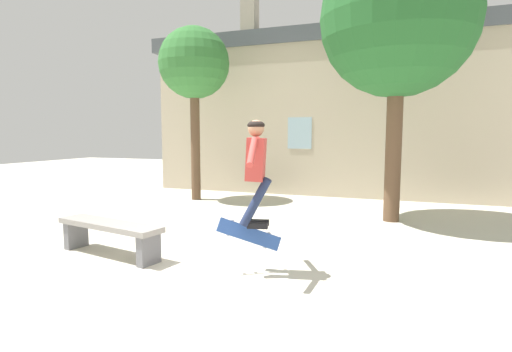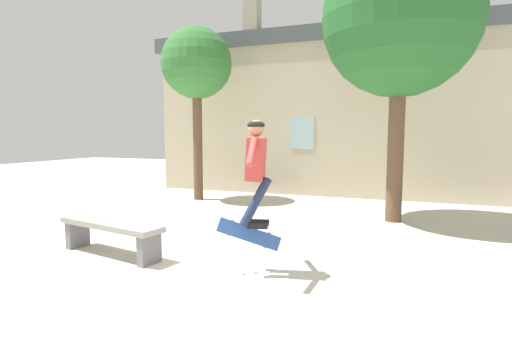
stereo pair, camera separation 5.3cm
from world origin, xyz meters
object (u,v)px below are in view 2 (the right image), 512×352
object	(u,v)px
park_bench	(111,231)
skater	(256,164)
tree_right	(400,20)
skateboard_flipping	(249,234)
tree_left	(197,65)

from	to	relation	value
park_bench	skater	world-z (taller)	skater
tree_right	skateboard_flipping	distance (m)	5.51
park_bench	skateboard_flipping	size ratio (longest dim) A/B	2.61
tree_right	skateboard_flipping	xyz separation A→B (m)	(-1.64, -3.90, -3.52)
park_bench	skater	size ratio (longest dim) A/B	1.40
park_bench	skater	distance (m)	2.53
park_bench	skateboard_flipping	distance (m)	2.21
tree_right	skateboard_flipping	world-z (taller)	tree_right
tree_left	skater	bearing A→B (deg)	-53.95
tree_right	park_bench	distance (m)	6.61
park_bench	tree_left	bearing A→B (deg)	115.40
tree_left	skater	world-z (taller)	tree_left
skater	skateboard_flipping	size ratio (longest dim) A/B	1.87
tree_right	skater	world-z (taller)	tree_right
tree_left	park_bench	xyz separation A→B (m)	(1.27, -4.95, -3.25)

